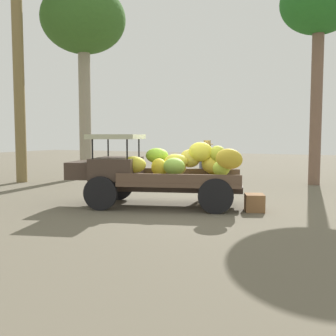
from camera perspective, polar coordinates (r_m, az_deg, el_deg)
The scene contains 6 objects.
ground_plane at distance 10.36m, azimuth 2.19°, elevation -5.44°, with size 60.00×60.00×0.00m, color #655D4C.
truck at distance 10.22m, azimuth -1.57°, elevation -0.23°, with size 4.67×2.72×1.86m.
farmer at distance 11.23m, azimuth 5.67°, elevation 0.30°, with size 0.58×0.55×1.69m.
wooden_crate at distance 9.78m, azimuth 12.41°, elevation -4.92°, with size 0.50×0.45×0.42m, color brown.
forest_tree_1 at distance 18.19m, azimuth -12.14°, elevation 19.87°, with size 3.59×3.59×8.19m.
forest_tree_6 at distance 16.21m, azimuth 21.05°, elevation 20.78°, with size 2.78×2.78×7.71m.
Camera 1 is at (-3.89, 9.43, 1.83)m, focal length 42.09 mm.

